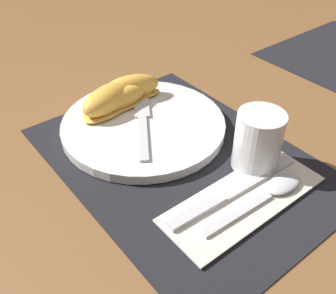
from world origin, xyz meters
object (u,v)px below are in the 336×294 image
(plate, at_px, (142,126))
(fork, at_px, (142,120))
(juice_glass, at_px, (257,144))
(citrus_wedge_1, at_px, (124,98))
(citrus_wedge_2, at_px, (108,101))
(spoon, at_px, (272,191))
(citrus_wedge_0, at_px, (132,88))
(knife, at_px, (232,192))

(plate, distance_m, fork, 0.01)
(juice_glass, xyz_separation_m, fork, (-0.18, -0.08, -0.02))
(fork, distance_m, citrus_wedge_1, 0.06)
(citrus_wedge_1, distance_m, citrus_wedge_2, 0.03)
(spoon, distance_m, citrus_wedge_0, 0.31)
(spoon, distance_m, fork, 0.24)
(knife, bearing_deg, fork, -178.50)
(spoon, bearing_deg, knife, -129.60)
(juice_glass, relative_size, knife, 0.40)
(knife, bearing_deg, spoon, 50.40)
(spoon, relative_size, citrus_wedge_1, 1.87)
(juice_glass, height_order, fork, juice_glass)
(spoon, height_order, citrus_wedge_2, citrus_wedge_2)
(plate, xyz_separation_m, citrus_wedge_0, (-0.07, 0.03, 0.03))
(citrus_wedge_1, bearing_deg, spoon, 8.23)
(juice_glass, xyz_separation_m, citrus_wedge_1, (-0.24, -0.07, -0.01))
(fork, xyz_separation_m, citrus_wedge_1, (-0.06, 0.00, 0.01))
(citrus_wedge_1, bearing_deg, citrus_wedge_2, -99.81)
(juice_glass, bearing_deg, plate, -155.92)
(plate, bearing_deg, spoon, 11.88)
(fork, bearing_deg, juice_glass, 23.29)
(citrus_wedge_2, bearing_deg, fork, 22.03)
(plate, distance_m, spoon, 0.24)
(juice_glass, height_order, citrus_wedge_0, juice_glass)
(spoon, bearing_deg, citrus_wedge_2, -166.38)
(juice_glass, height_order, spoon, juice_glass)
(fork, bearing_deg, citrus_wedge_2, -157.97)
(citrus_wedge_2, bearing_deg, juice_glass, 22.96)
(spoon, bearing_deg, juice_glass, 152.56)
(knife, relative_size, citrus_wedge_0, 2.02)
(fork, distance_m, citrus_wedge_0, 0.08)
(juice_glass, distance_m, spoon, 0.07)
(juice_glass, bearing_deg, citrus_wedge_1, -162.97)
(juice_glass, distance_m, citrus_wedge_2, 0.27)
(knife, relative_size, citrus_wedge_1, 2.38)
(plate, xyz_separation_m, citrus_wedge_2, (-0.07, -0.02, 0.03))
(citrus_wedge_2, bearing_deg, citrus_wedge_0, 99.16)
(citrus_wedge_0, bearing_deg, knife, -5.02)
(citrus_wedge_0, relative_size, citrus_wedge_2, 0.91)
(citrus_wedge_0, bearing_deg, citrus_wedge_1, -60.71)
(spoon, xyz_separation_m, fork, (-0.24, -0.05, 0.01))
(knife, bearing_deg, citrus_wedge_2, -173.33)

